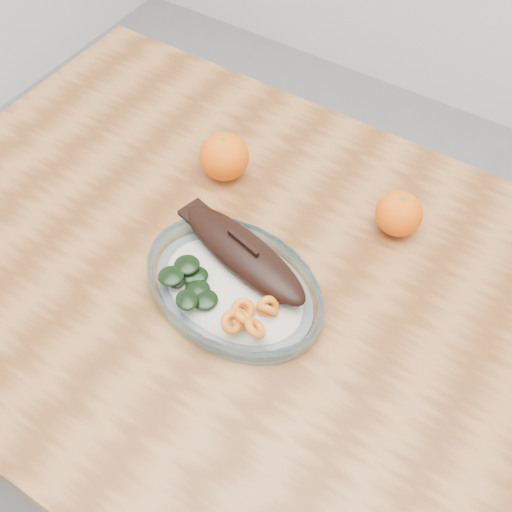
% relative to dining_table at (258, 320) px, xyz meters
% --- Properties ---
extents(ground, '(3.00, 3.00, 0.00)m').
position_rel_dining_table_xyz_m(ground, '(0.00, 0.00, -0.65)').
color(ground, slate).
rests_on(ground, ground).
extents(dining_table, '(1.20, 0.80, 0.75)m').
position_rel_dining_table_xyz_m(dining_table, '(0.00, 0.00, 0.00)').
color(dining_table, brown).
rests_on(dining_table, ground).
extents(plated_meal, '(0.57, 0.57, 0.08)m').
position_rel_dining_table_xyz_m(plated_meal, '(-0.02, -0.03, 0.12)').
color(plated_meal, white).
rests_on(plated_meal, dining_table).
extents(orange_left, '(0.08, 0.08, 0.08)m').
position_rel_dining_table_xyz_m(orange_left, '(-0.17, 0.16, 0.14)').
color(orange_left, '#FF4F05').
rests_on(orange_left, dining_table).
extents(orange_right, '(0.07, 0.07, 0.07)m').
position_rel_dining_table_xyz_m(orange_right, '(0.12, 0.20, 0.13)').
color(orange_right, '#FF4F05').
rests_on(orange_right, dining_table).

